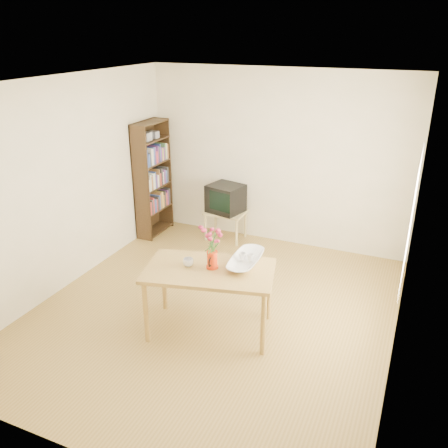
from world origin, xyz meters
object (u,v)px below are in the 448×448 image
at_px(pitcher, 212,260).
at_px(table, 210,276).
at_px(mug, 188,262).
at_px(television, 226,198).
at_px(bowl, 246,245).

bearing_deg(pitcher, table, -118.76).
xyz_separation_m(mug, television, (-0.58, 2.35, -0.12)).
bearing_deg(bowl, television, 118.56).
bearing_deg(pitcher, mug, -172.88).
xyz_separation_m(pitcher, television, (-0.83, 2.28, -0.16)).
distance_m(bowl, television, 2.34).
distance_m(pitcher, mug, 0.26).
distance_m(pitcher, television, 2.43).
bearing_deg(television, pitcher, -56.89).
xyz_separation_m(table, pitcher, (0.02, 0.04, 0.17)).
bearing_deg(table, mug, 173.21).
relative_size(mug, bowl, 0.25).
xyz_separation_m(pitcher, mug, (-0.25, -0.07, -0.04)).
distance_m(mug, bowl, 0.64).
height_order(bowl, television, bowl).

